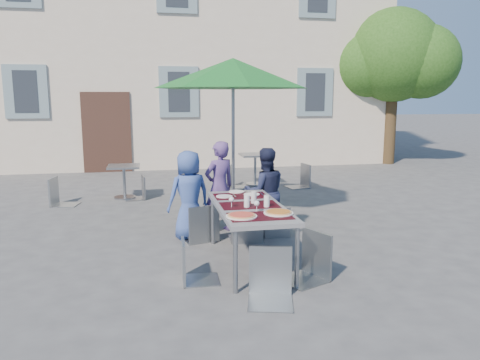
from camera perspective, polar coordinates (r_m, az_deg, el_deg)
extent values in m
plane|color=#414143|center=(6.30, -2.30, -9.07)|extent=(90.00, 90.00, 0.00)
cube|color=beige|center=(17.46, -8.49, 14.72)|extent=(13.00, 8.00, 7.00)
cube|color=#38221B|center=(13.43, -15.94, 5.60)|extent=(1.30, 0.06, 2.20)
cube|color=slate|center=(13.70, -24.65, 9.76)|extent=(1.10, 0.06, 1.40)
cube|color=#262B33|center=(13.68, -24.67, 9.76)|extent=(0.60, 0.04, 1.10)
cube|color=slate|center=(13.38, -7.46, 10.60)|extent=(1.10, 0.06, 1.40)
cube|color=#262B33|center=(13.36, -7.46, 10.60)|extent=(0.60, 0.04, 1.10)
cube|color=slate|center=(14.23, 9.11, 10.52)|extent=(1.10, 0.06, 1.40)
cube|color=#262B33|center=(14.21, 9.14, 10.52)|extent=(0.60, 0.04, 1.10)
cylinder|color=#3F2F1B|center=(15.31, 17.87, 7.13)|extent=(0.36, 0.36, 2.80)
sphere|color=#1D4612|center=(15.35, 18.26, 14.23)|extent=(2.80, 2.80, 2.80)
sphere|color=#1D4612|center=(15.22, 14.93, 13.30)|extent=(2.00, 2.00, 2.00)
sphere|color=#1D4612|center=(15.34, 21.31, 13.30)|extent=(2.20, 2.20, 2.20)
sphere|color=#1D4612|center=(16.01, 17.92, 15.85)|extent=(1.80, 1.80, 1.80)
cube|color=#4F5055|center=(5.78, 1.16, -3.34)|extent=(0.80, 1.85, 0.05)
cylinder|color=gray|center=(5.01, -0.55, -9.95)|extent=(0.05, 0.05, 0.70)
cylinder|color=gray|center=(5.17, 6.97, -9.38)|extent=(0.05, 0.05, 0.70)
cylinder|color=gray|center=(6.64, -3.34, -4.91)|extent=(0.05, 0.05, 0.70)
cylinder|color=gray|center=(6.77, 2.39, -4.62)|extent=(0.05, 0.05, 0.70)
cube|color=black|center=(5.26, 2.45, -4.41)|extent=(0.70, 0.42, 0.01)
cube|color=black|center=(5.78, 1.16, -3.07)|extent=(0.70, 0.42, 0.01)
cube|color=black|center=(6.30, 0.09, -1.95)|extent=(0.70, 0.42, 0.01)
cylinder|color=white|center=(5.21, 0.18, -4.43)|extent=(0.35, 0.35, 0.01)
cylinder|color=tan|center=(5.20, 0.18, -4.30)|extent=(0.31, 0.31, 0.01)
cylinder|color=#A51E0F|center=(5.20, 0.18, -4.22)|extent=(0.27, 0.27, 0.01)
cylinder|color=white|center=(5.37, 4.71, -4.03)|extent=(0.34, 0.34, 0.01)
cylinder|color=tan|center=(5.36, 4.71, -3.91)|extent=(0.30, 0.30, 0.01)
cylinder|color=#932F0A|center=(5.36, 4.71, -3.82)|extent=(0.26, 0.26, 0.01)
cylinder|color=silver|center=(5.64, 0.84, -2.63)|extent=(0.07, 0.07, 0.15)
cylinder|color=silver|center=(5.86, 1.68, -2.16)|extent=(0.07, 0.07, 0.15)
cylinder|color=silver|center=(5.66, 3.27, -2.60)|extent=(0.07, 0.07, 0.15)
cylinder|color=silver|center=(5.66, -1.04, -3.36)|extent=(0.06, 0.06, 0.00)
cylinder|color=silver|center=(5.65, -1.04, -2.98)|extent=(0.01, 0.01, 0.08)
sphere|color=silver|center=(5.63, -1.04, -2.39)|extent=(0.06, 0.06, 0.06)
cylinder|color=silver|center=(5.46, 2.04, -3.86)|extent=(0.06, 0.06, 0.00)
cylinder|color=silver|center=(5.45, 2.04, -3.48)|extent=(0.01, 0.01, 0.08)
sphere|color=silver|center=(5.44, 2.05, -2.86)|extent=(0.06, 0.06, 0.06)
cylinder|color=white|center=(6.24, -1.94, -2.00)|extent=(0.22, 0.22, 0.01)
cube|color=#999BA0|center=(6.26, -0.67, -1.96)|extent=(0.02, 0.18, 0.00)
cylinder|color=white|center=(6.37, 1.44, -1.75)|extent=(0.22, 0.22, 0.01)
cube|color=#999BA0|center=(6.40, 2.66, -1.71)|extent=(0.02, 0.18, 0.00)
cylinder|color=white|center=(6.54, -0.45, -1.43)|extent=(0.22, 0.22, 0.01)
cube|color=#999BA0|center=(6.57, 0.75, -1.40)|extent=(0.02, 0.18, 0.00)
imported|color=#375199|center=(6.88, -6.23, -1.81)|extent=(0.74, 0.60, 1.31)
imported|color=#593E80|center=(7.18, -2.51, -0.84)|extent=(0.61, 0.52, 1.41)
imported|color=#1B203C|center=(6.98, 3.05, -1.50)|extent=(0.65, 0.38, 1.33)
cube|color=gray|center=(6.84, -5.08, -3.27)|extent=(0.56, 0.56, 0.03)
cube|color=gray|center=(6.58, -4.45, -1.36)|extent=(0.45, 0.15, 0.55)
cylinder|color=gray|center=(7.15, -4.13, -4.74)|extent=(0.02, 0.02, 0.48)
cylinder|color=gray|center=(7.02, -7.12, -5.07)|extent=(0.02, 0.02, 0.48)
cylinder|color=gray|center=(6.80, -2.90, -5.51)|extent=(0.02, 0.02, 0.48)
cylinder|color=gray|center=(6.66, -6.04, -5.89)|extent=(0.02, 0.02, 0.48)
cube|color=gray|center=(6.81, 0.66, -3.26)|extent=(0.49, 0.49, 0.03)
cube|color=gray|center=(6.53, 0.92, -1.36)|extent=(0.46, 0.07, 0.55)
cylinder|color=gray|center=(7.09, 2.03, -4.84)|extent=(0.02, 0.02, 0.48)
cylinder|color=gray|center=(7.04, -1.17, -4.94)|extent=(0.02, 0.02, 0.48)
cylinder|color=gray|center=(6.71, 2.57, -5.70)|extent=(0.02, 0.02, 0.48)
cylinder|color=gray|center=(6.66, -0.81, -5.82)|extent=(0.02, 0.02, 0.48)
cube|color=gray|center=(7.08, 4.25, -3.40)|extent=(0.40, 0.40, 0.03)
cube|color=gray|center=(6.86, 4.64, -1.87)|extent=(0.39, 0.04, 0.46)
cylinder|color=gray|center=(7.33, 5.20, -4.67)|extent=(0.02, 0.02, 0.41)
cylinder|color=gray|center=(7.26, 2.63, -4.79)|extent=(0.02, 0.02, 0.41)
cylinder|color=gray|center=(7.02, 5.88, -5.35)|extent=(0.02, 0.02, 0.41)
cylinder|color=gray|center=(6.94, 3.21, -5.49)|extent=(0.02, 0.02, 0.41)
cube|color=#92999D|center=(5.33, -4.85, -7.82)|extent=(0.42, 0.42, 0.03)
cube|color=#92999D|center=(5.25, -6.99, -5.40)|extent=(0.04, 0.40, 0.48)
cylinder|color=#92999D|center=(5.25, -2.75, -10.63)|extent=(0.02, 0.02, 0.42)
cylinder|color=#92999D|center=(5.57, -3.15, -9.37)|extent=(0.02, 0.02, 0.42)
cylinder|color=#92999D|center=(5.23, -6.60, -10.78)|extent=(0.02, 0.02, 0.42)
cylinder|color=#92999D|center=(5.55, -6.76, -9.51)|extent=(0.02, 0.02, 0.42)
cube|color=gray|center=(5.34, 7.72, -7.18)|extent=(0.61, 0.61, 0.03)
cube|color=gray|center=(5.41, 9.47, -3.98)|extent=(0.22, 0.43, 0.55)
cylinder|color=gray|center=(5.43, 4.68, -9.61)|extent=(0.02, 0.02, 0.48)
cylinder|color=gray|center=(5.16, 7.56, -10.76)|extent=(0.02, 0.02, 0.48)
cylinder|color=gray|center=(5.68, 7.74, -8.77)|extent=(0.02, 0.02, 0.48)
cylinder|color=gray|center=(5.42, 10.63, -9.80)|extent=(0.02, 0.02, 0.48)
cube|color=#90979C|center=(4.74, 3.77, -9.48)|extent=(0.55, 0.55, 0.03)
cube|color=#90979C|center=(4.86, 3.79, -5.66)|extent=(0.44, 0.14, 0.54)
cylinder|color=#90979C|center=(4.65, 1.32, -13.11)|extent=(0.02, 0.02, 0.47)
cylinder|color=#90979C|center=(4.66, 6.19, -13.14)|extent=(0.02, 0.02, 0.47)
cylinder|color=#90979C|center=(5.01, 1.47, -11.37)|extent=(0.02, 0.02, 0.47)
cylinder|color=#90979C|center=(5.01, 5.97, -11.41)|extent=(0.02, 0.02, 0.47)
cylinder|color=#999BA0|center=(8.17, -0.81, -4.17)|extent=(0.50, 0.50, 0.11)
cylinder|color=gray|center=(7.96, -0.83, 4.23)|extent=(0.06, 0.06, 2.51)
cone|color=#166623|center=(7.92, -0.86, 12.89)|extent=(2.61, 2.61, 0.49)
cylinder|color=#999BA0|center=(9.95, -13.84, -2.08)|extent=(0.44, 0.44, 0.04)
cylinder|color=gray|center=(9.89, -13.91, -0.37)|extent=(0.06, 0.06, 0.64)
cube|color=gray|center=(9.84, -14.00, 1.62)|extent=(0.64, 0.64, 0.04)
cube|color=#90969B|center=(9.57, -20.64, -0.04)|extent=(0.53, 0.53, 0.03)
cube|color=#90969B|center=(9.61, -21.96, 1.55)|extent=(0.11, 0.45, 0.54)
cylinder|color=#90969B|center=(9.37, -19.82, -1.75)|extent=(0.02, 0.02, 0.48)
cylinder|color=#90969B|center=(9.74, -19.08, -1.28)|extent=(0.02, 0.02, 0.48)
cylinder|color=#90969B|center=(9.51, -22.05, -1.74)|extent=(0.02, 0.02, 0.48)
cylinder|color=#90969B|center=(9.86, -21.24, -1.27)|extent=(0.02, 0.02, 0.48)
cube|color=gray|center=(9.75, -12.84, 0.18)|extent=(0.45, 0.45, 0.03)
cube|color=gray|center=(9.73, -11.78, 1.62)|extent=(0.08, 0.40, 0.48)
cylinder|color=gray|center=(9.94, -13.88, -0.96)|extent=(0.02, 0.02, 0.42)
cylinder|color=gray|center=(9.60, -13.69, -1.34)|extent=(0.02, 0.02, 0.42)
cylinder|color=gray|center=(9.97, -11.92, -0.85)|extent=(0.02, 0.02, 0.42)
cylinder|color=gray|center=(9.64, -11.66, -1.22)|extent=(0.02, 0.02, 0.42)
cylinder|color=#999BA0|center=(11.11, 1.84, -0.51)|extent=(0.44, 0.44, 0.04)
cylinder|color=gray|center=(11.06, 1.85, 1.15)|extent=(0.06, 0.06, 0.69)
cube|color=gray|center=(11.01, 1.86, 3.08)|extent=(0.69, 0.69, 0.04)
cube|color=gray|center=(10.76, -0.13, 1.50)|extent=(0.54, 0.54, 0.03)
cube|color=gray|center=(10.75, -1.20, 2.86)|extent=(0.17, 0.41, 0.51)
cylinder|color=gray|center=(10.60, 0.72, 0.09)|extent=(0.02, 0.02, 0.45)
cylinder|color=gray|center=(10.95, 0.94, 0.42)|extent=(0.02, 0.02, 0.45)
cylinder|color=gray|center=(10.64, -1.23, 0.13)|extent=(0.02, 0.02, 0.45)
cylinder|color=gray|center=(11.00, -0.95, 0.46)|extent=(0.02, 0.02, 0.45)
cube|color=gray|center=(10.81, 7.01, 1.62)|extent=(0.52, 0.52, 0.03)
cube|color=gray|center=(10.87, 8.05, 3.08)|extent=(0.10, 0.45, 0.54)
cylinder|color=gray|center=(10.93, 5.61, 0.42)|extent=(0.02, 0.02, 0.47)
cylinder|color=gray|center=(10.59, 6.52, 0.09)|extent=(0.02, 0.02, 0.47)
cylinder|color=gray|center=(11.11, 7.42, 0.54)|extent=(0.02, 0.02, 0.47)
cylinder|color=gray|center=(10.77, 8.37, 0.21)|extent=(0.02, 0.02, 0.47)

